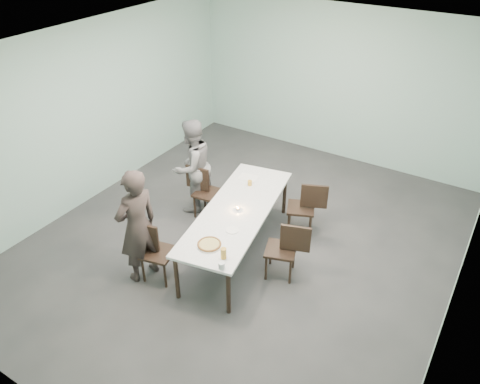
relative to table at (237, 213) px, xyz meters
The scene contains 16 objects.
ground 0.73m from the table, 91.58° to the left, with size 7.00×7.00×0.00m, color #333335.
room_shell 1.35m from the table, 91.58° to the left, with size 6.02×7.02×3.01m.
table is the anchor object (origin of this frame).
chair_near_left 1.30m from the table, 122.30° to the right, with size 0.64×0.50×0.87m.
chair_far_left 1.14m from the table, 151.64° to the left, with size 0.63×0.46×0.87m.
chair_near_right 0.90m from the table, ahead, with size 0.65×0.53×0.87m.
chair_far_right 1.21m from the table, 56.24° to the left, with size 0.65×0.55×0.87m.
diner_near 1.45m from the table, 125.67° to the right, with size 0.63×0.41×1.72m, color black.
diner_far 1.39m from the table, 154.61° to the left, with size 0.79×0.62×1.63m, color slate.
pizza 0.90m from the table, 81.52° to the right, with size 0.34×0.34×0.04m.
side_plate 0.50m from the table, 65.15° to the right, with size 0.18×0.18×0.01m, color white.
beer_glass 1.09m from the table, 66.74° to the right, with size 0.08×0.08×0.15m, color #C08B2A.
water_tumbler 1.28m from the table, 66.24° to the right, with size 0.08×0.08×0.09m, color silver.
tealight 0.08m from the table, 18.39° to the right, with size 0.06×0.06×0.05m.
amber_tumbler 0.71m from the table, 105.51° to the left, with size 0.07×0.07×0.08m, color #C08B2A.
menu 0.93m from the table, 110.66° to the left, with size 0.30×0.22×0.01m, color silver.
Camera 1 is at (2.99, -4.94, 4.62)m, focal length 35.00 mm.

